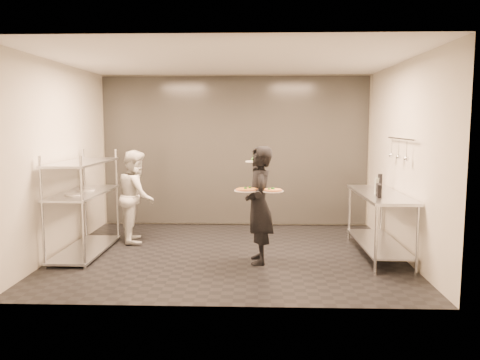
{
  "coord_description": "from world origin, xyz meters",
  "views": [
    {
      "loc": [
        0.38,
        -6.72,
        1.93
      ],
      "look_at": [
        0.16,
        -0.0,
        1.1
      ],
      "focal_mm": 35.0,
      "sensor_mm": 36.0,
      "label": 1
    }
  ],
  "objects_px": {
    "chef": "(136,196)",
    "waiter": "(259,205)",
    "pos_monitor": "(379,191)",
    "pass_rack": "(84,202)",
    "prep_counter": "(379,213)",
    "bottle_dark": "(380,181)",
    "pizza_plate_near": "(247,190)",
    "bottle_clear": "(378,182)",
    "salad_plate": "(256,160)",
    "bottle_green": "(376,186)",
    "pizza_plate_far": "(273,190)"
  },
  "relations": [
    {
      "from": "pizza_plate_far",
      "to": "bottle_green",
      "type": "bearing_deg",
      "value": 20.46
    },
    {
      "from": "prep_counter",
      "to": "pizza_plate_far",
      "type": "bearing_deg",
      "value": -158.03
    },
    {
      "from": "prep_counter",
      "to": "salad_plate",
      "type": "distance_m",
      "value": 1.95
    },
    {
      "from": "pizza_plate_near",
      "to": "salad_plate",
      "type": "relative_size",
      "value": 1.08
    },
    {
      "from": "waiter",
      "to": "chef",
      "type": "xyz_separation_m",
      "value": [
        -1.98,
        1.12,
        -0.06
      ]
    },
    {
      "from": "prep_counter",
      "to": "bottle_dark",
      "type": "relative_size",
      "value": 7.74
    },
    {
      "from": "chef",
      "to": "waiter",
      "type": "bearing_deg",
      "value": -132.26
    },
    {
      "from": "waiter",
      "to": "bottle_clear",
      "type": "relative_size",
      "value": 8.76
    },
    {
      "from": "pass_rack",
      "to": "waiter",
      "type": "height_order",
      "value": "waiter"
    },
    {
      "from": "pizza_plate_far",
      "to": "salad_plate",
      "type": "xyz_separation_m",
      "value": [
        -0.22,
        0.55,
        0.35
      ]
    },
    {
      "from": "prep_counter",
      "to": "salad_plate",
      "type": "bearing_deg",
      "value": -177.4
    },
    {
      "from": "chef",
      "to": "bottle_clear",
      "type": "height_order",
      "value": "chef"
    },
    {
      "from": "bottle_clear",
      "to": "bottle_dark",
      "type": "relative_size",
      "value": 0.79
    },
    {
      "from": "pizza_plate_near",
      "to": "bottle_green",
      "type": "relative_size",
      "value": 1.49
    },
    {
      "from": "pos_monitor",
      "to": "bottle_dark",
      "type": "xyz_separation_m",
      "value": [
        0.22,
        0.77,
        0.03
      ]
    },
    {
      "from": "salad_plate",
      "to": "bottle_dark",
      "type": "bearing_deg",
      "value": 14.4
    },
    {
      "from": "pass_rack",
      "to": "chef",
      "type": "bearing_deg",
      "value": 49.94
    },
    {
      "from": "salad_plate",
      "to": "bottle_dark",
      "type": "height_order",
      "value": "salad_plate"
    },
    {
      "from": "pizza_plate_far",
      "to": "bottle_dark",
      "type": "relative_size",
      "value": 1.23
    },
    {
      "from": "chef",
      "to": "bottle_dark",
      "type": "distance_m",
      "value": 3.85
    },
    {
      "from": "salad_plate",
      "to": "bottle_green",
      "type": "bearing_deg",
      "value": 0.16
    },
    {
      "from": "bottle_green",
      "to": "bottle_dark",
      "type": "bearing_deg",
      "value": 70.02
    },
    {
      "from": "bottle_green",
      "to": "pos_monitor",
      "type": "bearing_deg",
      "value": -98.38
    },
    {
      "from": "pizza_plate_far",
      "to": "chef",
      "type": "bearing_deg",
      "value": 148.1
    },
    {
      "from": "prep_counter",
      "to": "bottle_clear",
      "type": "relative_size",
      "value": 9.79
    },
    {
      "from": "bottle_green",
      "to": "pizza_plate_near",
      "type": "bearing_deg",
      "value": -164.88
    },
    {
      "from": "pizza_plate_near",
      "to": "bottle_clear",
      "type": "height_order",
      "value": "bottle_clear"
    },
    {
      "from": "salad_plate",
      "to": "bottle_clear",
      "type": "height_order",
      "value": "salad_plate"
    },
    {
      "from": "prep_counter",
      "to": "waiter",
      "type": "distance_m",
      "value": 1.8
    },
    {
      "from": "salad_plate",
      "to": "waiter",
      "type": "bearing_deg",
      "value": -83.06
    },
    {
      "from": "pass_rack",
      "to": "bottle_clear",
      "type": "distance_m",
      "value": 4.48
    },
    {
      "from": "pass_rack",
      "to": "pizza_plate_near",
      "type": "xyz_separation_m",
      "value": [
        2.42,
        -0.57,
        0.27
      ]
    },
    {
      "from": "pass_rack",
      "to": "pizza_plate_far",
      "type": "distance_m",
      "value": 2.84
    },
    {
      "from": "chef",
      "to": "bottle_dark",
      "type": "relative_size",
      "value": 6.4
    },
    {
      "from": "waiter",
      "to": "chef",
      "type": "bearing_deg",
      "value": -123.98
    },
    {
      "from": "prep_counter",
      "to": "chef",
      "type": "xyz_separation_m",
      "value": [
        -3.73,
        0.71,
        0.12
      ]
    },
    {
      "from": "pos_monitor",
      "to": "bottle_dark",
      "type": "bearing_deg",
      "value": 82.76
    },
    {
      "from": "pizza_plate_far",
      "to": "pos_monitor",
      "type": "relative_size",
      "value": 1.16
    },
    {
      "from": "pos_monitor",
      "to": "pass_rack",
      "type": "bearing_deg",
      "value": -176.51
    },
    {
      "from": "waiter",
      "to": "bottle_green",
      "type": "distance_m",
      "value": 1.72
    },
    {
      "from": "pizza_plate_near",
      "to": "bottle_clear",
      "type": "distance_m",
      "value": 2.31
    },
    {
      "from": "bottle_green",
      "to": "salad_plate",
      "type": "bearing_deg",
      "value": -179.84
    },
    {
      "from": "bottle_dark",
      "to": "pass_rack",
      "type": "bearing_deg",
      "value": -174.77
    },
    {
      "from": "chef",
      "to": "bottle_clear",
      "type": "distance_m",
      "value": 3.85
    },
    {
      "from": "pizza_plate_near",
      "to": "pizza_plate_far",
      "type": "relative_size",
      "value": 1.18
    },
    {
      "from": "prep_counter",
      "to": "salad_plate",
      "type": "xyz_separation_m",
      "value": [
        -1.79,
        -0.08,
        0.77
      ]
    },
    {
      "from": "salad_plate",
      "to": "bottle_dark",
      "type": "xyz_separation_m",
      "value": [
        1.88,
        0.48,
        -0.36
      ]
    },
    {
      "from": "pos_monitor",
      "to": "bottle_green",
      "type": "relative_size",
      "value": 1.1
    },
    {
      "from": "bottle_green",
      "to": "pass_rack",
      "type": "bearing_deg",
      "value": 179.01
    },
    {
      "from": "bottle_green",
      "to": "bottle_clear",
      "type": "bearing_deg",
      "value": 73.82
    }
  ]
}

